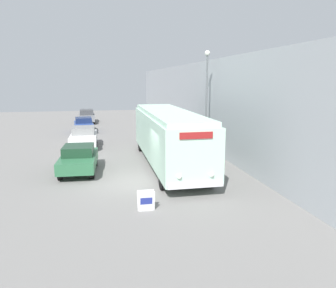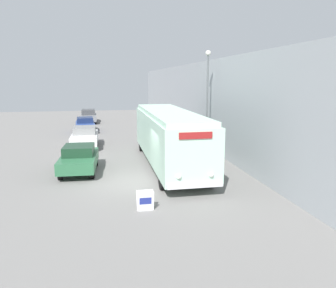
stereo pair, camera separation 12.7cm
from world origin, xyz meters
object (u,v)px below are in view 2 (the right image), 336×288
vintage_bus (169,135)px  sign_board (145,201)px  parked_car_distant (89,116)px  parked_car_near (79,158)px  parked_car_far (85,124)px  streetlamp (207,89)px  parked_car_mid (85,137)px

vintage_bus → sign_board: bearing=-108.7°
sign_board → parked_car_distant: (-3.23, 27.93, 0.39)m
parked_car_near → parked_car_distant: size_ratio=0.87×
parked_car_distant → parked_car_far: bearing=-92.0°
vintage_bus → sign_board: size_ratio=14.36×
sign_board → streetlamp: 11.31m
vintage_bus → parked_car_mid: bearing=128.0°
parked_car_far → parked_car_distant: size_ratio=0.88×
streetlamp → vintage_bus: bearing=-140.7°
vintage_bus → parked_car_far: (-5.50, 14.18, -1.08)m
sign_board → parked_car_far: (-3.26, 20.75, 0.34)m
sign_board → parked_car_far: parked_car_far is taller
sign_board → parked_car_near: bearing=115.1°
vintage_bus → parked_car_distant: (-5.46, 21.35, -1.03)m
parked_car_near → parked_car_far: 14.66m
parked_car_near → parked_car_distant: parked_car_distant is taller
vintage_bus → parked_car_mid: 8.41m
sign_board → parked_car_mid: bearing=102.5°
parked_car_near → parked_car_mid: bearing=93.2°
parked_car_near → parked_car_distant: 21.84m
streetlamp → parked_car_mid: 9.87m
vintage_bus → parked_car_near: vintage_bus is taller
streetlamp → parked_car_distant: (-8.57, 18.81, -3.63)m
parked_car_near → parked_car_far: (-0.41, 14.66, -0.04)m
streetlamp → parked_car_distant: size_ratio=1.47×
vintage_bus → parked_car_mid: size_ratio=2.72×
sign_board → parked_car_distant: bearing=96.6°
parked_car_near → parked_car_distant: (-0.37, 21.84, 0.01)m
sign_board → parked_car_near: (-2.86, 6.09, 0.38)m
parked_car_far → parked_car_distant: 7.18m
parked_car_near → sign_board: bearing=-62.1°
vintage_bus → parked_car_far: vintage_bus is taller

